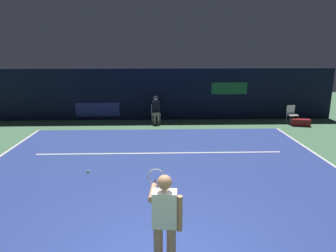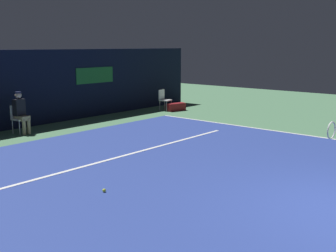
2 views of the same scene
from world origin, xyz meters
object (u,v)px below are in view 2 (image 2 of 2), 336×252
(line_judge_on_chair, at_px, (20,112))
(equipment_bag, at_px, (176,107))
(courtside_chair_near, at_px, (164,99))
(tennis_ball, at_px, (104,190))

(line_judge_on_chair, xyz_separation_m, equipment_bag, (6.81, -0.71, -0.53))
(line_judge_on_chair, relative_size, courtside_chair_near, 1.50)
(line_judge_on_chair, height_order, tennis_ball, line_judge_on_chair)
(courtside_chair_near, distance_m, tennis_ball, 10.33)
(line_judge_on_chair, bearing_deg, tennis_ball, -107.51)
(courtside_chair_near, height_order, equipment_bag, courtside_chair_near)
(line_judge_on_chair, distance_m, equipment_bag, 6.87)
(courtside_chair_near, bearing_deg, equipment_bag, -58.87)
(tennis_ball, relative_size, equipment_bag, 0.08)
(courtside_chair_near, relative_size, tennis_ball, 12.94)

